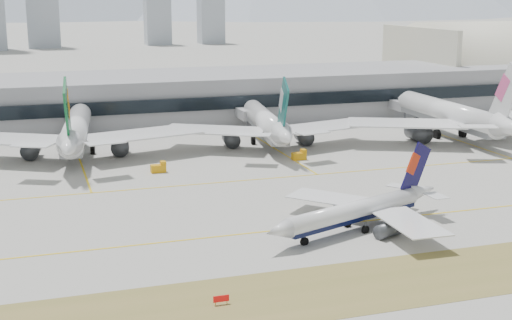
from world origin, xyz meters
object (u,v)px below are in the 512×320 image
object	(u,v)px
taxiing_airliner	(360,211)
widebody_cathay	(267,124)
terminal	(155,97)
widebody_eva	(76,132)
hangar	(509,92)
widebody_china_air	(453,116)

from	to	relation	value
taxiing_airliner	widebody_cathay	world-z (taller)	widebody_cathay
terminal	taxiing_airliner	bearing A→B (deg)	-83.21
taxiing_airliner	widebody_cathay	distance (m)	74.85
widebody_eva	widebody_cathay	world-z (taller)	widebody_eva
hangar	widebody_eva	bearing A→B (deg)	-159.94
taxiing_airliner	widebody_china_air	distance (m)	90.55
terminal	hangar	distance (m)	156.05
widebody_eva	terminal	distance (m)	55.10
widebody_cathay	hangar	size ratio (longest dim) A/B	0.66
widebody_cathay	terminal	distance (m)	54.16
widebody_eva	widebody_cathay	distance (m)	51.59
taxiing_airliner	terminal	xyz separation A→B (m)	(-14.73, 123.61, 4.09)
terminal	hangar	size ratio (longest dim) A/B	3.08
widebody_cathay	terminal	xyz separation A→B (m)	(-22.55, 49.21, 1.73)
widebody_cathay	terminal	bearing A→B (deg)	32.61
widebody_eva	hangar	distance (m)	195.49
widebody_cathay	taxiing_airliner	bearing A→B (deg)	-178.02
taxiing_airliner	widebody_eva	xyz separation A→B (m)	(-43.70, 76.77, 2.84)
widebody_cathay	widebody_eva	bearing A→B (deg)	95.36
widebody_eva	widebody_cathay	xyz separation A→B (m)	(51.53, -2.37, -0.48)
widebody_eva	widebody_china_air	distance (m)	106.04
taxiing_airliner	terminal	world-z (taller)	terminal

